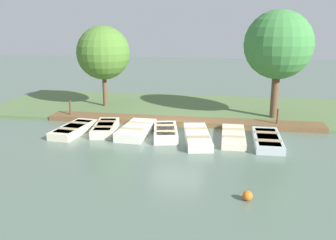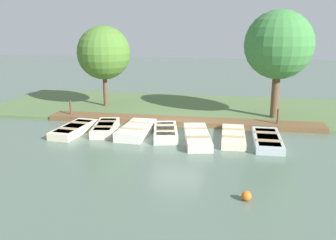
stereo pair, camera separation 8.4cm
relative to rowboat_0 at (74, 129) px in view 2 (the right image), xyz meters
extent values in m
plane|color=#566B5B|center=(-1.02, 4.89, -0.18)|extent=(80.00, 80.00, 0.00)
cube|color=#567042|center=(-6.02, 4.89, -0.11)|extent=(8.00, 24.00, 0.15)
cube|color=brown|center=(-2.59, 4.89, -0.06)|extent=(1.27, 14.37, 0.26)
cube|color=beige|center=(0.00, 0.00, -0.01)|extent=(3.04, 1.34, 0.35)
cube|color=#6B7F51|center=(0.00, 0.00, 0.15)|extent=(2.49, 1.05, 0.03)
cube|color=tan|center=(0.56, -0.05, 0.18)|extent=(0.38, 1.01, 0.03)
cube|color=tan|center=(-0.56, 0.05, 0.18)|extent=(0.38, 1.01, 0.03)
cube|color=beige|center=(-0.42, 1.45, 0.01)|extent=(2.79, 1.42, 0.39)
cube|color=#6B7F51|center=(-0.42, 1.45, 0.19)|extent=(2.28, 1.13, 0.03)
cube|color=tan|center=(0.07, 1.53, 0.22)|extent=(0.41, 0.95, 0.03)
cube|color=tan|center=(-0.92, 1.36, 0.22)|extent=(0.41, 0.95, 0.03)
cube|color=silver|center=(-0.29, 3.03, 0.02)|extent=(3.01, 1.35, 0.42)
cube|color=#6B7F51|center=(-0.29, 3.03, 0.22)|extent=(2.47, 1.06, 0.03)
cube|color=tan|center=(0.27, 3.00, 0.24)|extent=(0.35, 1.13, 0.03)
cube|color=tan|center=(-0.85, 3.05, 0.24)|extent=(0.35, 1.13, 0.03)
cube|color=beige|center=(-0.21, 4.46, 0.01)|extent=(2.87, 1.60, 0.40)
cube|color=teal|center=(-0.21, 4.46, 0.20)|extent=(2.34, 1.27, 0.03)
cube|color=tan|center=(0.30, 4.56, 0.23)|extent=(0.47, 1.02, 0.03)
cube|color=tan|center=(-0.71, 4.35, 0.23)|extent=(0.47, 1.02, 0.03)
cube|color=beige|center=(0.15, 5.98, -0.01)|extent=(3.67, 1.69, 0.36)
cube|color=beige|center=(0.15, 5.98, 0.16)|extent=(3.00, 1.34, 0.03)
cube|color=tan|center=(0.81, 6.11, 0.18)|extent=(0.53, 1.02, 0.03)
cube|color=tan|center=(-0.51, 5.86, 0.18)|extent=(0.53, 1.02, 0.03)
cube|color=beige|center=(-0.25, 7.59, -0.03)|extent=(3.21, 1.10, 0.30)
cube|color=#6B7F51|center=(-0.25, 7.59, 0.11)|extent=(2.63, 0.86, 0.02)
cube|color=tan|center=(0.35, 7.60, 0.13)|extent=(0.34, 0.95, 0.03)
cube|color=tan|center=(-0.86, 7.57, 0.13)|extent=(0.34, 0.95, 0.03)
cube|color=#B2BCC1|center=(0.02, 9.06, -0.03)|extent=(3.28, 1.20, 0.31)
cube|color=teal|center=(0.02, 9.06, 0.11)|extent=(2.69, 0.94, 0.02)
cube|color=tan|center=(0.64, 9.07, 0.13)|extent=(0.34, 1.07, 0.03)
cube|color=tan|center=(-0.60, 9.05, 0.13)|extent=(0.34, 1.07, 0.03)
cylinder|color=brown|center=(-2.53, -1.28, 0.30)|extent=(0.11, 0.11, 0.97)
sphere|color=brown|center=(-2.53, -1.28, 0.80)|extent=(0.10, 0.10, 0.10)
cylinder|color=brown|center=(-2.53, 9.73, 0.30)|extent=(0.11, 0.11, 0.97)
sphere|color=brown|center=(-2.53, 9.73, 0.80)|extent=(0.10, 0.10, 0.10)
sphere|color=orange|center=(5.79, 8.05, -0.03)|extent=(0.30, 0.30, 0.30)
cylinder|color=brown|center=(-5.46, -0.31, 1.08)|extent=(0.27, 0.27, 2.52)
sphere|color=#4C7A2D|center=(-5.46, -0.31, 3.22)|extent=(3.21, 3.21, 3.21)
cylinder|color=brown|center=(-4.24, 9.70, 1.35)|extent=(0.41, 0.41, 3.06)
sphere|color=#3D7F3D|center=(-4.24, 9.70, 3.86)|extent=(3.58, 3.58, 3.58)
camera|label=1|loc=(16.25, 7.50, 4.95)|focal=40.00mm
camera|label=2|loc=(16.24, 7.58, 4.95)|focal=40.00mm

